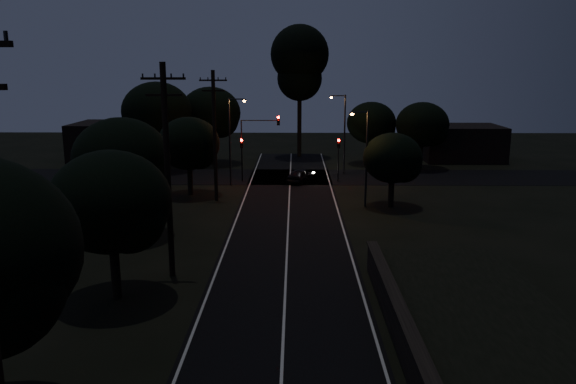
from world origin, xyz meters
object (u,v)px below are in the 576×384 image
object	(u,v)px
streetlight_b	(343,128)
car	(300,175)
tall_pine	(300,62)
streetlight_c	(365,152)
streetlight_a	(232,135)
signal_left	(242,152)
signal_mast	(259,136)
utility_pole_mid	(167,168)
signal_right	(338,152)
utility_pole_far	(215,134)

from	to	relation	value
streetlight_b	car	xyz separation A→B (m)	(-4.32, -4.58, -3.99)
tall_pine	streetlight_c	bearing A→B (deg)	-79.07
tall_pine	streetlight_a	bearing A→B (deg)	-110.36
signal_left	signal_mast	bearing A→B (deg)	0.13
signal_left	car	size ratio (longest dim) A/B	1.08
utility_pole_mid	tall_pine	size ratio (longest dim) A/B	0.70
signal_left	streetlight_b	distance (m)	10.84
signal_right	streetlight_c	size ratio (longest dim) A/B	0.55
utility_pole_far	signal_left	bearing A→B (deg)	80.06
signal_mast	streetlight_a	world-z (taller)	streetlight_a
streetlight_a	car	distance (m)	7.59
signal_mast	streetlight_c	bearing A→B (deg)	-48.81
tall_pine	streetlight_a	size ratio (longest dim) A/B	1.95
signal_left	signal_right	bearing A→B (deg)	0.00
utility_pole_far	streetlight_c	world-z (taller)	utility_pole_far
signal_left	signal_mast	distance (m)	2.26
signal_mast	car	size ratio (longest dim) A/B	1.65
tall_pine	streetlight_a	distance (m)	19.30
streetlight_b	streetlight_a	bearing A→B (deg)	-150.52
car	utility_pole_mid	bearing A→B (deg)	97.78
signal_mast	streetlight_b	distance (m)	9.15
signal_left	streetlight_b	bearing A→B (deg)	22.05
utility_pole_far	tall_pine	world-z (taller)	tall_pine
car	streetlight_c	bearing A→B (deg)	140.94
utility_pole_mid	signal_mast	xyz separation A→B (m)	(3.09, 24.99, -1.40)
tall_pine	car	size ratio (longest dim) A/B	4.11
streetlight_a	signal_right	bearing A→B (deg)	11.34
tall_pine	signal_mast	distance (m)	16.98
streetlight_a	streetlight_b	size ratio (longest dim) A/B	1.00
signal_left	streetlight_a	world-z (taller)	streetlight_a
car	streetlight_a	bearing A→B (deg)	36.47
utility_pole_mid	car	size ratio (longest dim) A/B	2.90
streetlight_a	tall_pine	bearing A→B (deg)	69.64
tall_pine	streetlight_b	world-z (taller)	tall_pine
utility_pole_mid	tall_pine	distance (m)	40.98
utility_pole_far	streetlight_b	size ratio (longest dim) A/B	1.31
streetlight_a	utility_pole_mid	bearing A→B (deg)	-91.73
utility_pole_mid	streetlight_a	size ratio (longest dim) A/B	1.38
signal_left	signal_mast	size ratio (longest dim) A/B	0.66
utility_pole_mid	streetlight_a	xyz separation A→B (m)	(0.69, 23.00, -1.10)
signal_mast	streetlight_a	bearing A→B (deg)	-140.23
signal_left	streetlight_a	size ratio (longest dim) A/B	0.51
signal_right	streetlight_a	distance (m)	10.26
utility_pole_far	streetlight_a	distance (m)	6.10
streetlight_a	streetlight_c	bearing A→B (deg)	-35.69
streetlight_c	tall_pine	bearing A→B (deg)	100.93
signal_right	streetlight_a	bearing A→B (deg)	-168.66
signal_right	streetlight_a	size ratio (longest dim) A/B	0.51
utility_pole_far	signal_left	world-z (taller)	utility_pole_far
signal_right	streetlight_b	size ratio (longest dim) A/B	0.51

